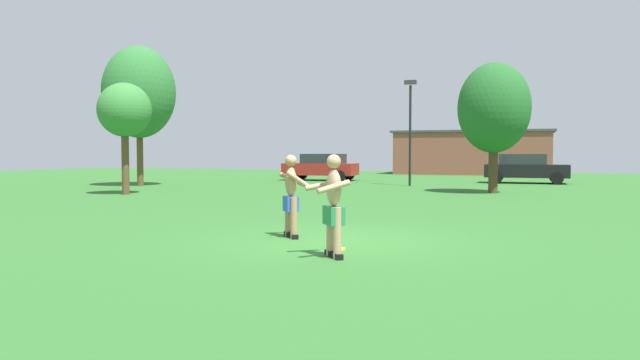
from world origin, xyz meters
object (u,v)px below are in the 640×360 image
object	(u,v)px
car_red_mid_lot	(321,167)
tree_near_building	(494,108)
player_near	(291,194)
frisbee	(337,249)
car_black_near_post	(525,168)
lamp_post	(410,120)
tree_right_field	(125,111)
tree_left_field	(139,92)
player_in_green	(333,203)

from	to	relation	value
car_red_mid_lot	tree_near_building	size ratio (longest dim) A/B	0.81
player_near	frisbee	bearing A→B (deg)	-39.46
car_black_near_post	tree_near_building	bearing A→B (deg)	-98.20
lamp_post	car_black_near_post	bearing A→B (deg)	39.44
tree_right_field	tree_near_building	bearing A→B (deg)	22.56
player_near	frisbee	distance (m)	1.89
tree_left_field	tree_near_building	xyz separation A→B (m)	(16.94, 0.53, -1.18)
lamp_post	car_red_mid_lot	bearing A→B (deg)	148.73
player_in_green	tree_near_building	xyz separation A→B (m)	(1.58, 16.06, 2.60)
tree_left_field	tree_near_building	distance (m)	16.99
player_in_green	lamp_post	xyz separation A→B (m)	(-2.63, 20.02, 2.38)
player_near	car_black_near_post	xyz separation A→B (m)	(4.27, 22.67, -0.03)
player_near	tree_near_building	xyz separation A→B (m)	(3.06, 14.26, 2.62)
player_in_green	car_black_near_post	bearing A→B (deg)	83.48
player_near	lamp_post	world-z (taller)	lamp_post
lamp_post	tree_near_building	size ratio (longest dim) A/B	0.98
frisbee	tree_right_field	world-z (taller)	tree_right_field
tree_left_field	tree_right_field	distance (m)	6.23
frisbee	car_red_mid_lot	bearing A→B (deg)	110.24
frisbee	lamp_post	distance (m)	19.71
tree_left_field	car_black_near_post	bearing A→B (deg)	26.22
frisbee	lamp_post	size ratio (longest dim) A/B	0.06
tree_left_field	player_near	bearing A→B (deg)	-44.68
car_black_near_post	car_red_mid_lot	bearing A→B (deg)	-175.94
frisbee	car_red_mid_lot	xyz separation A→B (m)	(-8.46, 22.94, 0.81)
player_near	lamp_post	distance (m)	18.41
player_in_green	tree_near_building	size ratio (longest dim) A/B	0.31
player_in_green	frisbee	size ratio (longest dim) A/B	5.53
player_near	player_in_green	distance (m)	2.33
player_in_green	tree_right_field	size ratio (longest dim) A/B	0.37
player_in_green	car_red_mid_lot	distance (m)	25.19
player_near	tree_right_field	distance (m)	13.91
frisbee	player_near	bearing A→B (deg)	140.54
player_in_green	car_black_near_post	size ratio (longest dim) A/B	0.38
player_near	car_red_mid_lot	world-z (taller)	player_near
car_red_mid_lot	tree_right_field	xyz separation A→B (m)	(-3.54, -13.31, 2.49)
tree_left_field	frisbee	bearing A→B (deg)	-44.27
frisbee	tree_left_field	distance (m)	21.71
car_black_near_post	tree_near_building	xyz separation A→B (m)	(-1.21, -8.41, 2.65)
frisbee	tree_left_field	world-z (taller)	tree_left_field
player_near	tree_right_field	xyz separation A→B (m)	(-10.69, 8.55, 2.46)
car_red_mid_lot	lamp_post	xyz separation A→B (m)	(6.01, -3.65, 2.43)
tree_near_building	car_red_mid_lot	bearing A→B (deg)	143.34
car_red_mid_lot	tree_right_field	bearing A→B (deg)	-104.87
player_near	tree_left_field	size ratio (longest dim) A/B	0.24
frisbee	tree_near_building	world-z (taller)	tree_near_building
frisbee	car_red_mid_lot	distance (m)	24.46
player_in_green	frisbee	distance (m)	1.14
car_red_mid_lot	player_near	bearing A→B (deg)	-71.88
player_in_green	car_black_near_post	xyz separation A→B (m)	(2.80, 24.48, -0.05)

